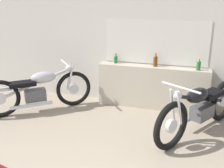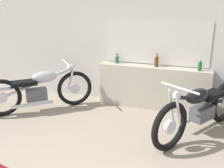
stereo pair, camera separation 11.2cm
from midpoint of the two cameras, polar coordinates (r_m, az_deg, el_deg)
The scene contains 7 objects.
wall_back at distance 5.32m, azimuth 4.55°, elevation 10.43°, with size 10.00×0.07×2.80m.
sill_counter at distance 5.27m, azimuth 9.52°, elevation -0.75°, with size 2.16×0.28×0.85m.
bottle_leftmost at distance 5.34m, azimuth 1.66°, elevation 5.47°, with size 0.07×0.07×0.19m.
bottle_left_center at distance 5.14m, azimuth 10.27°, elevation 5.00°, with size 0.08×0.08×0.26m.
bottle_center at distance 5.04m, azimuth 19.18°, elevation 3.84°, with size 0.07×0.07×0.23m.
motorcycle_silver at distance 5.24m, azimuth -14.90°, elevation -1.10°, with size 1.63×1.46×0.92m.
motorcycle_black at distance 4.43m, azimuth 19.31°, elevation -5.10°, with size 1.25×1.94×0.94m.
Camera 2 is at (1.41, -1.48, 2.12)m, focal length 42.00 mm.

